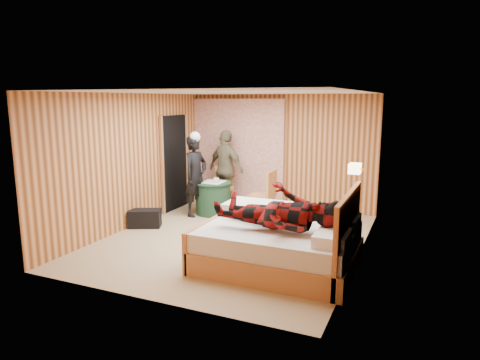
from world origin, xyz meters
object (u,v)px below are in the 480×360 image
at_px(round_table, 213,198).
at_px(duffel_bag, 145,218).
at_px(chair_far, 224,183).
at_px(woman_standing, 196,176).
at_px(wall_lamp, 355,168).
at_px(chair_near, 266,191).
at_px(man_on_bed, 279,201).
at_px(bed, 281,243).
at_px(nightstand, 347,234).
at_px(man_at_table, 226,169).

distance_m(round_table, duffel_bag, 1.58).
height_order(chair_far, woman_standing, woman_standing).
height_order(wall_lamp, duffel_bag, wall_lamp).
bearing_deg(round_table, woman_standing, -137.09).
height_order(wall_lamp, round_table, wall_lamp).
bearing_deg(wall_lamp, chair_near, 153.37).
bearing_deg(chair_far, man_on_bed, -75.86).
relative_size(round_table, woman_standing, 0.47).
bearing_deg(chair_near, bed, 27.91).
bearing_deg(duffel_bag, chair_far, 45.37).
bearing_deg(duffel_bag, round_table, 36.51).
distance_m(nightstand, man_on_bed, 1.66).
bearing_deg(round_table, wall_lamp, -16.61).
xyz_separation_m(wall_lamp, round_table, (-3.02, 0.90, -0.95)).
xyz_separation_m(woman_standing, man_at_table, (0.27, 0.90, 0.03)).
bearing_deg(woman_standing, chair_far, -3.36).
relative_size(wall_lamp, man_on_bed, 0.15).
bearing_deg(bed, woman_standing, 142.28).
xyz_separation_m(nightstand, man_at_table, (-2.97, 1.77, 0.60)).
bearing_deg(man_on_bed, chair_far, 127.03).
bearing_deg(bed, chair_near, 115.31).
distance_m(duffel_bag, woman_standing, 1.39).
distance_m(chair_near, man_at_table, 1.36).
xyz_separation_m(round_table, duffel_bag, (-0.76, -1.37, -0.18)).
bearing_deg(man_on_bed, round_table, 133.08).
relative_size(duffel_bag, man_on_bed, 0.34).
height_order(woman_standing, man_on_bed, man_on_bed).
bearing_deg(chair_far, duffel_bag, -132.86).
bearing_deg(duffel_bag, wall_lamp, -17.52).
xyz_separation_m(chair_near, woman_standing, (-1.44, -0.27, 0.25)).
xyz_separation_m(wall_lamp, chair_near, (-1.84, 0.92, -0.72)).
height_order(bed, woman_standing, woman_standing).
height_order(chair_far, duffel_bag, chair_far).
height_order(nightstand, duffel_bag, nightstand).
xyz_separation_m(wall_lamp, chair_far, (-3.05, 1.52, -0.76)).
height_order(nightstand, woman_standing, woman_standing).
distance_m(chair_near, duffel_bag, 2.42).
height_order(duffel_bag, man_on_bed, man_on_bed).
bearing_deg(man_at_table, chair_far, 66.36).
xyz_separation_m(woman_standing, man_on_bed, (2.51, -2.15, 0.19)).
xyz_separation_m(nightstand, chair_far, (-3.01, 1.73, 0.28)).
distance_m(wall_lamp, round_table, 3.29).
distance_m(wall_lamp, chair_near, 2.18).
height_order(nightstand, man_on_bed, man_on_bed).
distance_m(chair_near, woman_standing, 1.49).
relative_size(man_at_table, man_on_bed, 0.97).
distance_m(chair_far, woman_standing, 0.95).
height_order(bed, chair_near, bed).
xyz_separation_m(chair_near, duffel_bag, (-1.93, -1.40, -0.41)).
height_order(bed, duffel_bag, bed).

